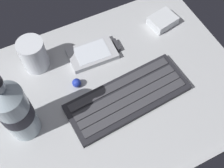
# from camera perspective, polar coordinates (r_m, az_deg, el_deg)

# --- Properties ---
(ground_plane) EXTENTS (0.64, 0.48, 0.03)m
(ground_plane) POSITION_cam_1_polar(r_m,az_deg,el_deg) (0.67, 0.09, -1.84)
(ground_plane) COLOR #B7BABC
(keyboard) EXTENTS (0.30, 0.13, 0.02)m
(keyboard) POSITION_cam_1_polar(r_m,az_deg,el_deg) (0.65, 3.28, -2.68)
(keyboard) COLOR #232328
(keyboard) RESTS_ON ground_plane
(handheld_device) EXTENTS (0.13, 0.08, 0.02)m
(handheld_device) POSITION_cam_1_polar(r_m,az_deg,el_deg) (0.72, -3.60, 6.42)
(handheld_device) COLOR #B7BABF
(handheld_device) RESTS_ON ground_plane
(juice_cup) EXTENTS (0.06, 0.06, 0.09)m
(juice_cup) POSITION_cam_1_polar(r_m,az_deg,el_deg) (0.70, -15.74, 5.64)
(juice_cup) COLOR silver
(juice_cup) RESTS_ON ground_plane
(water_bottle) EXTENTS (0.07, 0.07, 0.21)m
(water_bottle) POSITION_cam_1_polar(r_m,az_deg,el_deg) (0.58, -19.45, -4.93)
(water_bottle) COLOR silver
(water_bottle) RESTS_ON ground_plane
(charger_block) EXTENTS (0.08, 0.07, 0.02)m
(charger_block) POSITION_cam_1_polar(r_m,az_deg,el_deg) (0.79, 10.37, 12.67)
(charger_block) COLOR silver
(charger_block) RESTS_ON ground_plane
(trackball_mouse) EXTENTS (0.02, 0.02, 0.02)m
(trackball_mouse) POSITION_cam_1_polar(r_m,az_deg,el_deg) (0.67, -7.28, 0.22)
(trackball_mouse) COLOR #2338B2
(trackball_mouse) RESTS_ON ground_plane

